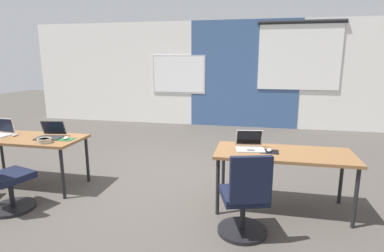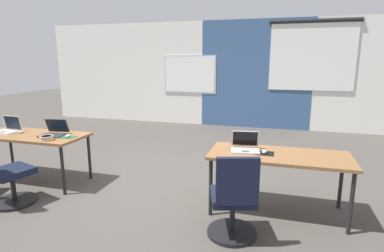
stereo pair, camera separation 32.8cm
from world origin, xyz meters
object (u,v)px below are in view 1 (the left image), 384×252
Objects in this scene: snack_bowl at (44,140)px; mouse_near_right_inner at (269,150)px; desk_near_right at (283,157)px; laptop_near_left_inner at (50,134)px; laptop_near_right_inner at (250,145)px; desk_near_left at (27,141)px; mouse_near_left_inner at (66,138)px; mouse_near_left_end at (15,135)px; laptop_near_left_end at (0,132)px; chair_near_left_inner at (4,182)px; chair_near_right_inner at (245,202)px.

mouse_near_right_inner is at bearing 3.96° from snack_bowl.
laptop_near_left_inner reaches higher than desk_near_right.
laptop_near_left_inner is at bearing 171.42° from laptop_near_right_inner.
desk_near_left is 0.63m from mouse_near_left_inner.
mouse_near_left_end is 0.56m from laptop_near_left_inner.
desk_near_right is at bearing 0.04° from mouse_near_left_inner.
desk_near_left is 0.47m from laptop_near_left_end.
laptop_near_right_inner is at bearing 164.28° from mouse_near_right_inner.
snack_bowl is at bearing -77.82° from laptop_near_left_inner.
laptop_near_left_end is at bearing 171.73° from laptop_near_right_inner.
chair_near_left_inner is 0.68m from snack_bowl.
laptop_near_left_inner is 0.41× the size of chair_near_left_inner.
chair_near_left_inner is at bearing -166.39° from mouse_near_right_inner.
laptop_near_left_inner is at bearing -78.78° from chair_near_left_inner.
chair_near_right_inner reaches higher than mouse_near_right_inner.
laptop_near_left_inner is at bearing 169.38° from mouse_near_left_inner.
desk_near_right is at bearing 4.14° from snack_bowl.
laptop_near_left_end is at bearing 176.02° from desk_near_left.
desk_near_left is at bearing -0.22° from laptop_near_left_end.
desk_near_right is 3.96m from laptop_near_left_end.
laptop_near_left_inner is (-3.15, 0.05, 0.11)m from desk_near_right.
mouse_near_left_end is 0.83m from mouse_near_left_inner.
laptop_near_right_inner is 3.30m from mouse_near_left_end.
mouse_near_left_inner reaches higher than desk_near_right.
mouse_near_right_inner is 0.11× the size of chair_near_left_inner.
desk_near_right is 14.24× the size of mouse_near_left_inner.
desk_near_left is 0.37m from laptop_near_left_inner.
mouse_near_left_inner is at bearing -0.18° from desk_near_left.
chair_near_left_inner is at bearing -43.52° from laptop_near_left_end.
desk_near_right is 3.70m from mouse_near_left_end.
desk_near_left is 3.33m from mouse_near_right_inner.
desk_near_right is 3.05m from snack_bowl.
laptop_near_left_end reaches higher than chair_near_right_inner.
laptop_near_left_end is at bearing 178.18° from mouse_near_left_end.
snack_bowl is at bearing -175.86° from desk_near_right.
mouse_near_left_end is at bearing 171.89° from laptop_near_right_inner.
desk_near_left is 0.86m from chair_near_left_inner.
mouse_near_left_end is at bearing 1.94° from laptop_near_left_end.
snack_bowl reaches higher than desk_near_left.
desk_near_right is 4.29× the size of laptop_near_right_inner.
laptop_near_right_inner reaches higher than chair_near_left_inner.
chair_near_right_inner is at bearing -120.20° from desk_near_right.
desk_near_right is at bearing 7.14° from mouse_near_right_inner.
laptop_near_left_inner is 0.29m from snack_bowl.
chair_near_left_inner is at bearing -104.60° from laptop_near_left_inner.
mouse_near_right_inner is (3.33, -0.02, 0.08)m from desk_near_left.
mouse_near_right_inner is at bearing -10.60° from laptop_near_left_inner.
laptop_near_left_inner is 0.90m from chair_near_left_inner.
desk_near_right is at bearing 3.30° from laptop_near_left_end.
desk_near_left is at bearing 178.68° from laptop_near_left_inner.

